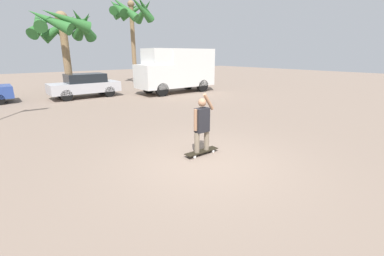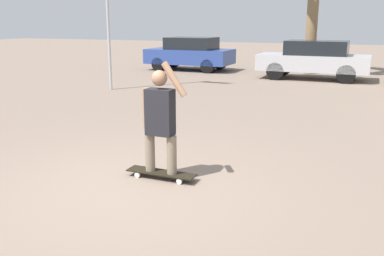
# 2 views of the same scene
# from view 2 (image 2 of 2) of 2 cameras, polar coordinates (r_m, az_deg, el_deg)

# --- Properties ---
(ground_plane) EXTENTS (80.00, 80.00, 0.00)m
(ground_plane) POSITION_cam_2_polar(r_m,az_deg,el_deg) (5.93, -7.99, -7.87)
(ground_plane) COLOR gray
(skateboard) EXTENTS (1.03, 0.25, 0.10)m
(skateboard) POSITION_cam_2_polar(r_m,az_deg,el_deg) (6.19, -4.13, -6.01)
(skateboard) COLOR black
(skateboard) RESTS_ON ground_plane
(person_skateboarder) EXTENTS (0.67, 0.22, 1.59)m
(person_skateboarder) POSITION_cam_2_polar(r_m,az_deg,el_deg) (5.96, -4.28, 1.53)
(person_skateboarder) COLOR gray
(person_skateboarder) RESTS_ON skateboard
(parked_car_silver) EXTENTS (4.15, 1.71, 1.48)m
(parked_car_silver) POSITION_cam_2_polar(r_m,az_deg,el_deg) (17.32, 15.95, 8.84)
(parked_car_silver) COLOR black
(parked_car_silver) RESTS_ON ground_plane
(parked_car_blue) EXTENTS (3.86, 1.86, 1.49)m
(parked_car_blue) POSITION_cam_2_polar(r_m,az_deg,el_deg) (19.89, -0.24, 9.95)
(parked_car_blue) COLOR black
(parked_car_blue) RESTS_ON ground_plane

